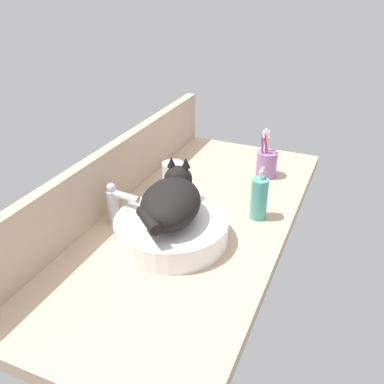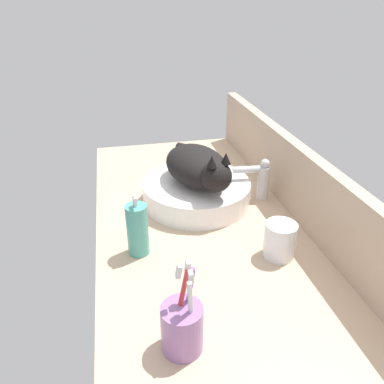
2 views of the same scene
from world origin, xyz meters
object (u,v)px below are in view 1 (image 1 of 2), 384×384
sink_basin (171,230)px  toothbrush_cup (266,163)px  cat (171,200)px  faucet (115,202)px  soap_dispenser (259,198)px  water_glass (173,176)px

sink_basin → toothbrush_cup: bearing=-15.6°
cat → toothbrush_cup: cat is taller
sink_basin → toothbrush_cup: size_ratio=1.79×
sink_basin → cat: (1.30, 0.41, 9.30)cm
faucet → soap_dispenser: size_ratio=0.80×
faucet → water_glass: (29.07, -6.01, -3.30)cm
faucet → toothbrush_cup: (51.06, -34.99, -2.02)cm
sink_basin → soap_dispenser: soap_dispenser is taller
faucet → sink_basin: bearing=-95.7°
cat → soap_dispenser: (20.99, -20.60, -5.83)cm
soap_dispenser → toothbrush_cup: size_ratio=0.91×
water_glass → toothbrush_cup: bearing=-52.8°
toothbrush_cup → water_glass: bearing=127.2°
soap_dispenser → water_glass: (8.78, 34.32, -3.01)cm
sink_basin → cat: bearing=17.6°
faucet → cat: bearing=-92.0°
cat → faucet: bearing=88.0°
sink_basin → soap_dispenser: (22.29, -20.19, 3.47)cm
cat → sink_basin: bearing=-162.4°
sink_basin → cat: size_ratio=1.05×
sink_basin → water_glass: water_glass is taller
soap_dispenser → toothbrush_cup: bearing=9.8°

